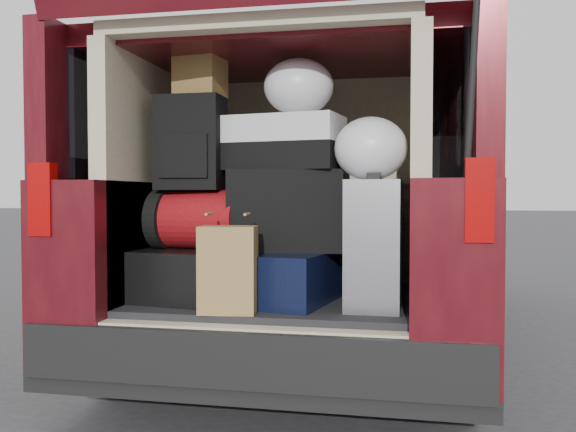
{
  "coord_description": "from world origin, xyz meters",
  "views": [
    {
      "loc": [
        0.62,
        -2.59,
        1.04
      ],
      "look_at": [
        0.06,
        0.2,
        0.94
      ],
      "focal_mm": 38.0,
      "sensor_mm": 36.0,
      "label": 1
    }
  ],
  "objects_px": {
    "kraft_bag": "(228,269)",
    "backpack": "(191,143)",
    "navy_hardshell": "(282,277)",
    "twotone_duffel": "(281,144)",
    "black_hardshell": "(195,273)",
    "red_duffel": "(199,219)",
    "black_soft_case": "(287,210)",
    "silver_roller": "(375,244)"
  },
  "relations": [
    {
      "from": "kraft_bag",
      "to": "backpack",
      "type": "relative_size",
      "value": 0.82
    },
    {
      "from": "navy_hardshell",
      "to": "twotone_duffel",
      "type": "distance_m",
      "value": 0.62
    },
    {
      "from": "black_hardshell",
      "to": "kraft_bag",
      "type": "distance_m",
      "value": 0.44
    },
    {
      "from": "black_hardshell",
      "to": "navy_hardshell",
      "type": "height_order",
      "value": "black_hardshell"
    },
    {
      "from": "kraft_bag",
      "to": "red_duffel",
      "type": "relative_size",
      "value": 0.85
    },
    {
      "from": "red_duffel",
      "to": "black_soft_case",
      "type": "distance_m",
      "value": 0.42
    },
    {
      "from": "black_hardshell",
      "to": "silver_roller",
      "type": "height_order",
      "value": "silver_roller"
    },
    {
      "from": "kraft_bag",
      "to": "twotone_duffel",
      "type": "distance_m",
      "value": 0.69
    },
    {
      "from": "silver_roller",
      "to": "red_duffel",
      "type": "distance_m",
      "value": 0.84
    },
    {
      "from": "kraft_bag",
      "to": "backpack",
      "type": "bearing_deg",
      "value": 125.38
    },
    {
      "from": "black_hardshell",
      "to": "red_duffel",
      "type": "bearing_deg",
      "value": -23.21
    },
    {
      "from": "kraft_bag",
      "to": "red_duffel",
      "type": "xyz_separation_m",
      "value": [
        -0.24,
        0.33,
        0.19
      ]
    },
    {
      "from": "red_duffel",
      "to": "twotone_duffel",
      "type": "xyz_separation_m",
      "value": [
        0.38,
        0.06,
        0.36
      ]
    },
    {
      "from": "navy_hardshell",
      "to": "twotone_duffel",
      "type": "height_order",
      "value": "twotone_duffel"
    },
    {
      "from": "black_soft_case",
      "to": "twotone_duffel",
      "type": "xyz_separation_m",
      "value": [
        -0.03,
        0.02,
        0.31
      ]
    },
    {
      "from": "navy_hardshell",
      "to": "backpack",
      "type": "bearing_deg",
      "value": -170.14
    },
    {
      "from": "navy_hardshell",
      "to": "black_soft_case",
      "type": "distance_m",
      "value": 0.31
    },
    {
      "from": "navy_hardshell",
      "to": "silver_roller",
      "type": "bearing_deg",
      "value": 2.21
    },
    {
      "from": "black_hardshell",
      "to": "backpack",
      "type": "relative_size",
      "value": 1.34
    },
    {
      "from": "kraft_bag",
      "to": "navy_hardshell",
      "type": "bearing_deg",
      "value": 54.66
    },
    {
      "from": "twotone_duffel",
      "to": "kraft_bag",
      "type": "bearing_deg",
      "value": -101.24
    },
    {
      "from": "silver_roller",
      "to": "navy_hardshell",
      "type": "bearing_deg",
      "value": 172.79
    },
    {
      "from": "navy_hardshell",
      "to": "twotone_duffel",
      "type": "bearing_deg",
      "value": 115.16
    },
    {
      "from": "kraft_bag",
      "to": "backpack",
      "type": "distance_m",
      "value": 0.69
    },
    {
      "from": "silver_roller",
      "to": "backpack",
      "type": "height_order",
      "value": "backpack"
    },
    {
      "from": "backpack",
      "to": "black_soft_case",
      "type": "bearing_deg",
      "value": 7.32
    },
    {
      "from": "red_duffel",
      "to": "navy_hardshell",
      "type": "bearing_deg",
      "value": 3.16
    },
    {
      "from": "kraft_bag",
      "to": "red_duffel",
      "type": "bearing_deg",
      "value": 119.9
    },
    {
      "from": "red_duffel",
      "to": "silver_roller",
      "type": "bearing_deg",
      "value": 0.76
    },
    {
      "from": "silver_roller",
      "to": "kraft_bag",
      "type": "distance_m",
      "value": 0.64
    },
    {
      "from": "navy_hardshell",
      "to": "kraft_bag",
      "type": "bearing_deg",
      "value": -108.19
    },
    {
      "from": "backpack",
      "to": "twotone_duffel",
      "type": "bearing_deg",
      "value": 10.95
    },
    {
      "from": "silver_roller",
      "to": "twotone_duffel",
      "type": "distance_m",
      "value": 0.65
    },
    {
      "from": "navy_hardshell",
      "to": "silver_roller",
      "type": "xyz_separation_m",
      "value": [
        0.42,
        -0.06,
        0.16
      ]
    },
    {
      "from": "red_duffel",
      "to": "backpack",
      "type": "bearing_deg",
      "value": -141.59
    },
    {
      "from": "navy_hardshell",
      "to": "red_duffel",
      "type": "bearing_deg",
      "value": -173.1
    },
    {
      "from": "kraft_bag",
      "to": "silver_roller",
      "type": "bearing_deg",
      "value": 15.46
    },
    {
      "from": "backpack",
      "to": "navy_hardshell",
      "type": "bearing_deg",
      "value": -1.0
    },
    {
      "from": "silver_roller",
      "to": "black_hardshell",
      "type": "bearing_deg",
      "value": 174.08
    },
    {
      "from": "black_soft_case",
      "to": "silver_roller",
      "type": "bearing_deg",
      "value": -24.28
    },
    {
      "from": "silver_roller",
      "to": "backpack",
      "type": "distance_m",
      "value": 0.98
    },
    {
      "from": "backpack",
      "to": "twotone_duffel",
      "type": "xyz_separation_m",
      "value": [
        0.42,
        0.08,
        -0.0
      ]
    }
  ]
}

